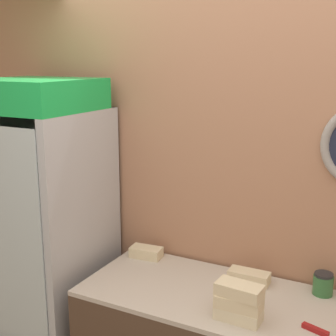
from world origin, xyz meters
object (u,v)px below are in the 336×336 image
sandwich_stack_middle (239,302)px  sandwich_flat_left (146,252)px  sandwich_stack_bottom (238,314)px  condiment_jar (323,284)px  sandwich_flat_right (249,277)px  chefs_knife (325,335)px  beverage_cooler (52,227)px  sandwich_stack_top (239,290)px

sandwich_stack_middle → sandwich_flat_left: bearing=150.8°
sandwich_stack_bottom → condiment_jar: size_ratio=1.86×
sandwich_flat_right → condiment_jar: 0.39m
sandwich_stack_bottom → sandwich_flat_right: size_ratio=0.97×
sandwich_stack_middle → chefs_knife: size_ratio=0.71×
sandwich_stack_middle → beverage_cooler: bearing=170.4°
sandwich_flat_right → sandwich_stack_bottom: bearing=-79.3°
beverage_cooler → sandwich_stack_top: 1.33m
sandwich_stack_middle → condiment_jar: 0.53m
sandwich_stack_bottom → sandwich_flat_left: 0.84m
sandwich_stack_top → chefs_knife: 0.42m
beverage_cooler → sandwich_flat_right: beverage_cooler is taller
beverage_cooler → sandwich_stack_middle: bearing=-9.6°
condiment_jar → beverage_cooler: bearing=-172.4°
beverage_cooler → chefs_knife: bearing=-5.7°
beverage_cooler → chefs_knife: size_ratio=6.61×
sandwich_stack_middle → condiment_jar: (0.31, 0.44, -0.03)m
condiment_jar → sandwich_stack_top: bearing=-125.3°
beverage_cooler → condiment_jar: (1.62, 0.21, -0.10)m
beverage_cooler → sandwich_flat_right: 1.26m
beverage_cooler → sandwich_stack_top: bearing=-9.6°
chefs_knife → condiment_jar: size_ratio=2.59×
sandwich_stack_bottom → beverage_cooler: bearing=170.4°
sandwich_stack_top → sandwich_flat_left: (-0.74, 0.41, -0.12)m
beverage_cooler → condiment_jar: 1.64m
sandwich_stack_middle → sandwich_flat_left: sandwich_stack_middle is taller
beverage_cooler → sandwich_flat_left: (0.57, 0.19, -0.13)m
chefs_knife → sandwich_flat_left: bearing=162.2°
sandwich_flat_right → condiment_jar: bearing=7.5°
sandwich_stack_bottom → sandwich_flat_right: sandwich_flat_right is taller
sandwich_stack_middle → sandwich_stack_top: size_ratio=0.97×
sandwich_stack_top → sandwich_stack_middle: bearing=0.0°
sandwich_stack_bottom → sandwich_flat_left: (-0.74, 0.41, 0.00)m
beverage_cooler → condiment_jar: beverage_cooler is taller
sandwich_stack_middle → chefs_knife: 0.40m
sandwich_stack_middle → condiment_jar: size_ratio=1.84×
sandwich_stack_middle → sandwich_flat_right: 0.40m
sandwich_stack_bottom → sandwich_flat_right: (-0.07, 0.39, 0.00)m
sandwich_stack_top → sandwich_flat_left: 0.85m
beverage_cooler → sandwich_flat_right: (1.24, 0.17, -0.13)m
sandwich_stack_middle → sandwich_stack_top: (0.00, 0.00, 0.06)m
sandwich_stack_bottom → condiment_jar: bearing=54.7°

